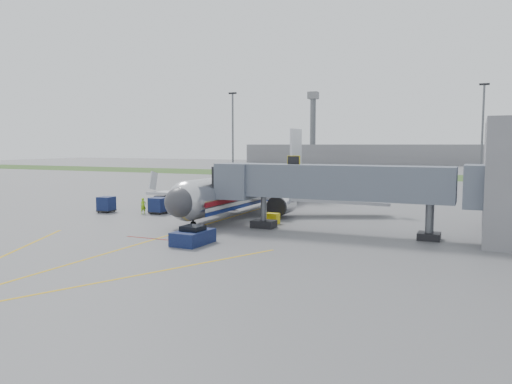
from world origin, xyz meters
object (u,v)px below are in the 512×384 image
at_px(airliner, 251,189).
at_px(baggage_tug, 160,203).
at_px(belt_loader, 180,203).
at_px(pushback_tug, 193,236).
at_px(ramp_worker, 143,206).

distance_m(airliner, baggage_tug, 11.39).
bearing_deg(baggage_tug, belt_loader, 75.46).
bearing_deg(belt_loader, pushback_tug, -54.75).
bearing_deg(pushback_tug, baggage_tug, 131.40).
bearing_deg(belt_loader, ramp_worker, -93.15).
distance_m(pushback_tug, baggage_tug, 22.38).
height_order(baggage_tug, ramp_worker, ramp_worker).
distance_m(baggage_tug, belt_loader, 3.15).
relative_size(baggage_tug, ramp_worker, 1.52).
distance_m(belt_loader, ramp_worker, 7.03).
height_order(airliner, ramp_worker, airliner).
relative_size(airliner, ramp_worker, 19.61).
xyz_separation_m(pushback_tug, baggage_tug, (-14.80, 16.79, 0.14)).
bearing_deg(belt_loader, baggage_tug, -104.54).
relative_size(airliner, pushback_tug, 9.75).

